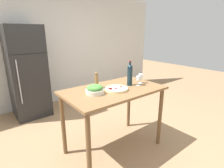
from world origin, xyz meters
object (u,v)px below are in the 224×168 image
Objects in this scene: wine_bottle at (130,74)px; homemade_pizza at (116,89)px; wine_glass_near at (138,79)px; pepper_mill at (97,80)px; salad_bowl at (95,90)px; wine_glass_far at (141,77)px; refrigerator at (27,72)px.

wine_bottle is 0.33m from homemade_pizza.
wine_glass_near is 0.64× the size of pepper_mill.
wine_glass_far is at bearing -2.49° from salad_bowl.
wine_glass_far is at bearing -19.40° from pepper_mill.
pepper_mill reaches higher than wine_glass_far.
wine_bottle is 1.15× the size of homemade_pizza.
pepper_mill reaches higher than wine_glass_near.
refrigerator reaches higher than wine_glass_far.
wine_glass_far is 0.68m from pepper_mill.
wine_glass_near and wine_glass_far have the same top height.
wine_glass_far is at bearing 2.73° from homemade_pizza.
pepper_mill is (-0.64, 0.22, 0.01)m from wine_glass_far.
wine_glass_near is at bearing -7.17° from salad_bowl.
pepper_mill is at bearing 121.11° from homemade_pizza.
refrigerator is at bearing 114.95° from wine_bottle.
wine_glass_far is at bearing -7.30° from wine_bottle.
pepper_mill is 0.72× the size of homemade_pizza.
wine_glass_near is at bearing -154.10° from wine_glass_far.
wine_glass_near is 0.69m from salad_bowl.
wine_glass_near is at bearing -63.72° from refrigerator.
wine_bottle reaches higher than wine_glass_near.
wine_glass_near is at bearing -39.24° from wine_bottle.
wine_glass_near is 0.46× the size of homemade_pizza.
salad_bowl is at bearing -80.40° from refrigerator.
refrigerator is 1.86m from pepper_mill.
wine_bottle is at bearing -24.48° from pepper_mill.
refrigerator is 2.31m from wine_glass_far.
homemade_pizza is (-0.29, -0.05, -0.14)m from wine_bottle.
refrigerator is 2.31m from wine_glass_near.
wine_glass_near reaches higher than homemade_pizza.
homemade_pizza is at bearing -72.64° from refrigerator.
wine_glass_far is 0.50m from homemade_pizza.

